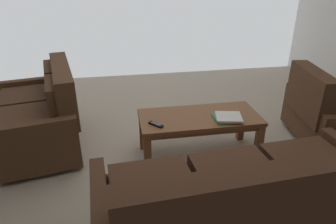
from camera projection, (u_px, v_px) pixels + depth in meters
The scene contains 7 objects.
ground_plane at pixel (175, 161), 3.22m from camera, with size 5.95×5.77×0.01m, color tan.
sofa_main at pixel (243, 204), 2.11m from camera, with size 2.05×0.91×0.84m.
loveseat_near at pixel (43, 114), 3.37m from camera, with size 1.02×1.48×0.90m.
coffee_table at pixel (199, 122), 3.17m from camera, with size 1.23×0.56×0.47m.
armchair_side at pixel (330, 114), 3.43m from camera, with size 0.95×1.10×0.86m.
book_stack at pixel (228, 118), 3.05m from camera, with size 0.29×0.28×0.04m.
tv_remote at pixel (156, 124), 2.94m from camera, with size 0.14×0.15×0.02m.
Camera 1 is at (0.54, 2.63, 1.85)m, focal length 32.90 mm.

